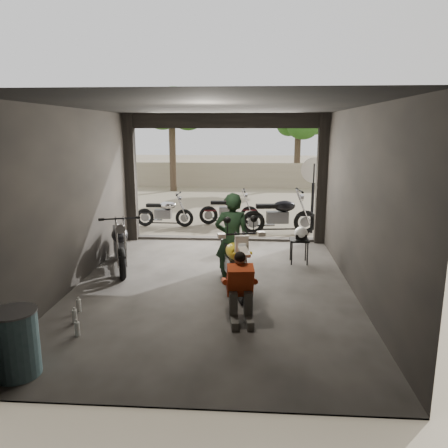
# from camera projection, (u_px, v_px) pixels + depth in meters

# --- Properties ---
(ground) EXTENTS (80.00, 80.00, 0.00)m
(ground) POSITION_uv_depth(u_px,v_px,m) (213.00, 288.00, 7.91)
(ground) COLOR #7A6D56
(ground) RESTS_ON ground
(garage) EXTENTS (7.00, 7.13, 3.20)m
(garage) POSITION_uv_depth(u_px,v_px,m) (215.00, 214.00, 8.17)
(garage) COLOR #2D2B28
(garage) RESTS_ON ground
(boundary_wall) EXTENTS (18.00, 0.30, 1.20)m
(boundary_wall) POSITION_uv_depth(u_px,v_px,m) (239.00, 175.00, 21.43)
(boundary_wall) COLOR gray
(boundary_wall) RESTS_ON ground
(tree_left) EXTENTS (2.20, 2.20, 5.60)m
(tree_left) POSITION_uv_depth(u_px,v_px,m) (171.00, 102.00, 19.44)
(tree_left) COLOR #382B1E
(tree_left) RESTS_ON ground
(tree_right) EXTENTS (2.20, 2.20, 5.00)m
(tree_right) POSITION_uv_depth(u_px,v_px,m) (299.00, 113.00, 20.61)
(tree_right) COLOR #382B1E
(tree_right) RESTS_ON ground
(main_bike) EXTENTS (1.20, 1.93, 1.20)m
(main_bike) POSITION_uv_depth(u_px,v_px,m) (234.00, 258.00, 7.71)
(main_bike) COLOR #EEDFC9
(main_bike) RESTS_ON ground
(left_bike) EXTENTS (1.27, 1.89, 1.18)m
(left_bike) POSITION_uv_depth(u_px,v_px,m) (120.00, 241.00, 8.92)
(left_bike) COLOR black
(left_bike) RESTS_ON ground
(outside_bike_a) EXTENTS (1.49, 0.63, 1.01)m
(outside_bike_a) POSITION_uv_depth(u_px,v_px,m) (164.00, 210.00, 12.79)
(outside_bike_a) COLOR black
(outside_bike_a) RESTS_ON ground
(outside_bike_b) EXTENTS (1.60, 0.74, 1.06)m
(outside_bike_b) POSITION_uv_depth(u_px,v_px,m) (229.00, 207.00, 13.08)
(outside_bike_b) COLOR #410F14
(outside_bike_b) RESTS_ON ground
(outside_bike_c) EXTENTS (1.89, 0.95, 1.23)m
(outside_bike_c) POSITION_uv_depth(u_px,v_px,m) (279.00, 212.00, 11.87)
(outside_bike_c) COLOR black
(outside_bike_c) RESTS_ON ground
(rider) EXTENTS (0.66, 0.46, 1.72)m
(rider) POSITION_uv_depth(u_px,v_px,m) (232.00, 239.00, 7.96)
(rider) COLOR black
(rider) RESTS_ON ground
(mechanic) EXTENTS (0.60, 0.76, 1.02)m
(mechanic) POSITION_uv_depth(u_px,v_px,m) (241.00, 290.00, 6.42)
(mechanic) COLOR #C6421A
(mechanic) RESTS_ON ground
(stool) EXTENTS (0.39, 0.39, 0.54)m
(stool) POSITION_uv_depth(u_px,v_px,m) (299.00, 242.00, 9.27)
(stool) COLOR black
(stool) RESTS_ON ground
(helmet) EXTENTS (0.30, 0.32, 0.27)m
(helmet) POSITION_uv_depth(u_px,v_px,m) (301.00, 233.00, 9.21)
(helmet) COLOR white
(helmet) RESTS_ON stool
(oil_drum) EXTENTS (0.52, 0.52, 0.80)m
(oil_drum) POSITION_uv_depth(u_px,v_px,m) (16.00, 344.00, 5.04)
(oil_drum) COLOR #42666F
(oil_drum) RESTS_ON ground
(sign_post) EXTENTS (0.70, 0.08, 2.09)m
(sign_post) POSITION_uv_depth(u_px,v_px,m) (313.00, 183.00, 11.82)
(sign_post) COLOR black
(sign_post) RESTS_ON ground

